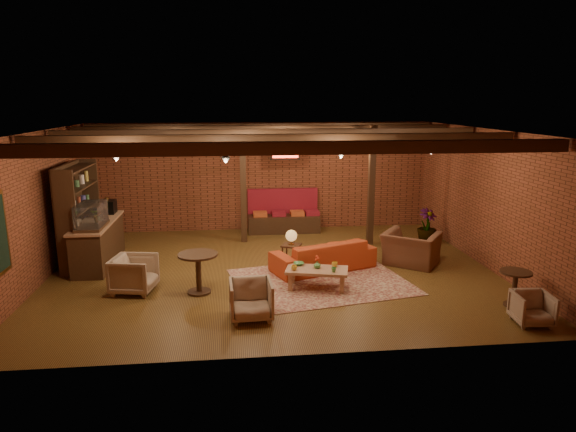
{
  "coord_description": "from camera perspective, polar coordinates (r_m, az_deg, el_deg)",
  "views": [
    {
      "loc": [
        -0.89,
        -11.19,
        3.87
      ],
      "look_at": [
        0.36,
        0.2,
        1.25
      ],
      "focal_mm": 32.0,
      "sensor_mm": 36.0,
      "label": 1
    }
  ],
  "objects": [
    {
      "name": "service_counter",
      "position": [
        12.97,
        -20.4,
        -1.62
      ],
      "size": [
        0.8,
        2.5,
        1.6
      ],
      "primitive_type": null,
      "color": "#331F11",
      "rests_on": "ground"
    },
    {
      "name": "round_table_right",
      "position": [
        10.72,
        23.91,
        -6.8
      ],
      "size": [
        0.59,
        0.59,
        0.69
      ],
      "color": "#331F11",
      "rests_on": "floor"
    },
    {
      "name": "banquette",
      "position": [
        15.19,
        -0.48,
        0.07
      ],
      "size": [
        2.1,
        0.7,
        1.0
      ],
      "primitive_type": null,
      "color": "maroon",
      "rests_on": "ground"
    },
    {
      "name": "shelving_hutch",
      "position": [
        13.08,
        -22.13,
        0.15
      ],
      "size": [
        0.52,
        2.0,
        2.4
      ],
      "primitive_type": null,
      "color": "#331F11",
      "rests_on": "ground"
    },
    {
      "name": "ceiling_beams",
      "position": [
        11.25,
        -1.73,
        8.86
      ],
      "size": [
        9.8,
        6.4,
        0.22
      ],
      "primitive_type": null,
      "color": "#331F11",
      "rests_on": "ceiling"
    },
    {
      "name": "armchair_a",
      "position": [
        10.96,
        -16.74,
        -6.03
      ],
      "size": [
        0.9,
        0.94,
        0.84
      ],
      "primitive_type": "imported",
      "rotation": [
        0.0,
        0.0,
        1.39
      ],
      "color": "#C6B49A",
      "rests_on": "floor"
    },
    {
      "name": "wall_back",
      "position": [
        15.38,
        -2.89,
        4.39
      ],
      "size": [
        10.0,
        0.02,
        3.2
      ],
      "primitive_type": "cube",
      "color": "brown",
      "rests_on": "ground"
    },
    {
      "name": "ceiling_spotlights",
      "position": [
        11.27,
        -1.72,
        7.74
      ],
      "size": [
        6.4,
        4.4,
        0.28
      ],
      "primitive_type": null,
      "color": "black",
      "rests_on": "ceiling"
    },
    {
      "name": "post_right",
      "position": [
        13.88,
        9.25,
        3.31
      ],
      "size": [
        0.16,
        0.16,
        3.2
      ],
      "primitive_type": "cube",
      "color": "#331F11",
      "rests_on": "ground"
    },
    {
      "name": "floor",
      "position": [
        11.87,
        -1.63,
        -6.14
      ],
      "size": [
        10.0,
        10.0,
        0.0
      ],
      "primitive_type": "plane",
      "color": "#3C260F",
      "rests_on": "ground"
    },
    {
      "name": "wall_right",
      "position": [
        12.85,
        21.15,
        1.84
      ],
      "size": [
        0.02,
        8.0,
        3.2
      ],
      "primitive_type": "cube",
      "color": "brown",
      "rests_on": "ground"
    },
    {
      "name": "wall_front",
      "position": [
        7.59,
        0.77,
        -4.5
      ],
      "size": [
        10.0,
        0.02,
        3.2
      ],
      "primitive_type": "cube",
      "color": "brown",
      "rests_on": "ground"
    },
    {
      "name": "side_table_book",
      "position": [
        12.81,
        14.21,
        -3.04
      ],
      "size": [
        0.54,
        0.54,
        0.5
      ],
      "rotation": [
        0.0,
        0.0,
        -0.3
      ],
      "color": "#331F11",
      "rests_on": "floor"
    },
    {
      "name": "armchair_far",
      "position": [
        10.06,
        25.53,
        -9.11
      ],
      "size": [
        0.67,
        0.63,
        0.63
      ],
      "primitive_type": "imported",
      "rotation": [
        0.0,
        0.0,
        -0.1
      ],
      "color": "#C6B49A",
      "rests_on": "floor"
    },
    {
      "name": "sofa",
      "position": [
        11.9,
        3.93,
        -4.35
      ],
      "size": [
        2.56,
        1.72,
        0.7
      ],
      "primitive_type": "imported",
      "rotation": [
        0.0,
        0.0,
        3.51
      ],
      "color": "#A93717",
      "rests_on": "floor"
    },
    {
      "name": "rug",
      "position": [
        11.21,
        3.67,
        -7.29
      ],
      "size": [
        4.07,
        3.4,
        0.01
      ],
      "primitive_type": "cube",
      "rotation": [
        0.0,
        0.0,
        0.19
      ],
      "color": "maroon",
      "rests_on": "floor"
    },
    {
      "name": "round_table_left",
      "position": [
        10.56,
        -9.94,
        -5.54
      ],
      "size": [
        0.8,
        0.8,
        0.84
      ],
      "color": "#331F11",
      "rests_on": "floor"
    },
    {
      "name": "post_left",
      "position": [
        13.98,
        -5.0,
        3.49
      ],
      "size": [
        0.16,
        0.16,
        3.2
      ],
      "primitive_type": "cube",
      "color": "#331F11",
      "rests_on": "ground"
    },
    {
      "name": "service_sign",
      "position": [
        14.45,
        -0.31,
        6.85
      ],
      "size": [
        0.86,
        0.06,
        0.3
      ],
      "primitive_type": "cube",
      "color": "#FF3019",
      "rests_on": "ceiling"
    },
    {
      "name": "plant_tall",
      "position": [
        14.39,
        15.42,
        2.57
      ],
      "size": [
        2.08,
        2.08,
        2.82
      ],
      "primitive_type": "imported",
      "rotation": [
        0.0,
        0.0,
        0.42
      ],
      "color": "#4C7F4C",
      "rests_on": "floor"
    },
    {
      "name": "armchair_right",
      "position": [
        12.52,
        13.54,
        -2.95
      ],
      "size": [
        1.45,
        1.36,
        1.06
      ],
      "primitive_type": "imported",
      "rotation": [
        0.0,
        0.0,
        2.5
      ],
      "color": "brown",
      "rests_on": "floor"
    },
    {
      "name": "ceiling_pipe",
      "position": [
        12.86,
        -2.3,
        8.33
      ],
      "size": [
        9.6,
        0.12,
        0.12
      ],
      "primitive_type": "cylinder",
      "rotation": [
        0.0,
        1.57,
        0.0
      ],
      "color": "black",
      "rests_on": "ceiling"
    },
    {
      "name": "plant_counter",
      "position": [
        13.05,
        -19.91,
        0.39
      ],
      "size": [
        0.35,
        0.39,
        0.3
      ],
      "primitive_type": "imported",
      "color": "#337F33",
      "rests_on": "service_counter"
    },
    {
      "name": "ceiling",
      "position": [
        11.25,
        -1.73,
        9.47
      ],
      "size": [
        10.0,
        8.0,
        0.02
      ],
      "primitive_type": "cube",
      "color": "black",
      "rests_on": "wall_back"
    },
    {
      "name": "wall_left",
      "position": [
        12.13,
        -25.93,
        0.8
      ],
      "size": [
        0.02,
        8.0,
        3.2
      ],
      "primitive_type": "cube",
      "color": "brown",
      "rests_on": "ground"
    },
    {
      "name": "coffee_table",
      "position": [
        10.71,
        3.17,
        -6.12
      ],
      "size": [
        1.38,
        0.92,
        0.69
      ],
      "rotation": [
        0.0,
        0.0,
        -0.25
      ],
      "color": "#946645",
      "rests_on": "floor"
    },
    {
      "name": "armchair_b",
      "position": [
        9.33,
        -4.13,
        -9.06
      ],
      "size": [
        0.78,
        0.74,
        0.78
      ],
      "primitive_type": "imported",
      "rotation": [
        0.0,
        0.0,
        0.04
      ],
      "color": "#C6B49A",
      "rests_on": "floor"
    },
    {
      "name": "side_table_lamp",
      "position": [
        12.1,
        0.37,
        -2.51
      ],
      "size": [
        0.54,
        0.54,
        0.86
      ],
      "rotation": [
        0.0,
        0.0,
        -0.41
      ],
      "color": "#331F11",
      "rests_on": "floor"
    }
  ]
}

